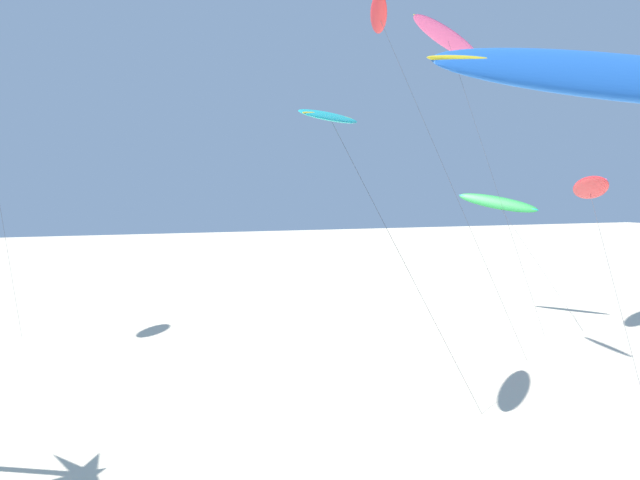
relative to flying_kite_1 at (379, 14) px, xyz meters
name	(u,v)px	position (x,y,z in m)	size (l,w,h in m)	color
flying_kite_1	(379,14)	(0.00, 0.00, 0.00)	(5.04, 10.59, 18.23)	red
flying_kite_3	(448,39)	(8.63, 6.02, 0.48)	(8.01, 12.04, 19.00)	#EA5193
flying_kite_5	(589,188)	(5.84, -9.29, -9.14)	(6.98, 10.93, 8.94)	red
flying_kite_6	(330,117)	(-6.54, -7.31, -6.21)	(5.87, 9.85, 11.60)	#19B2B7
flying_kite_9	(497,203)	(12.77, 5.98, -10.09)	(3.03, 12.14, 8.10)	green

